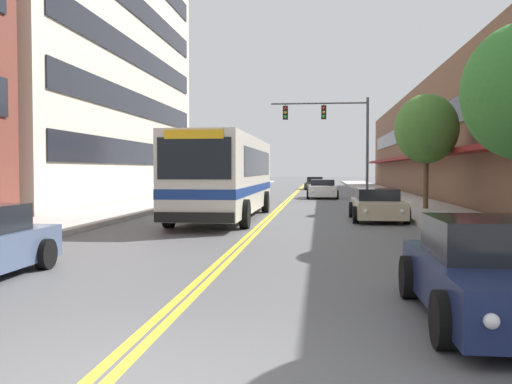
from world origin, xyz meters
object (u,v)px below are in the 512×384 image
car_beige_parked_right_mid (377,205)px  car_dark_grey_moving_lead (315,183)px  car_black_parked_left_near (221,191)px  street_tree_right_far (427,129)px  traffic_signal_mast (335,127)px  car_navy_parked_right_foreground (492,274)px  car_white_moving_second (323,189)px  city_bus (226,173)px

car_beige_parked_right_mid → car_dark_grey_moving_lead: car_dark_grey_moving_lead is taller
car_black_parked_left_near → street_tree_right_far: size_ratio=0.77×
traffic_signal_mast → street_tree_right_far: traffic_signal_mast is taller
street_tree_right_far → traffic_signal_mast: bearing=110.7°
street_tree_right_far → car_navy_parked_right_foreground: bearing=-97.8°
car_white_moving_second → car_black_parked_left_near: bearing=-148.1°
car_navy_parked_right_foreground → car_beige_parked_right_mid: 15.10m
car_black_parked_left_near → car_dark_grey_moving_lead: car_black_parked_left_near is taller
car_dark_grey_moving_lead → street_tree_right_far: 31.56m
car_black_parked_left_near → car_navy_parked_right_foreground: 29.81m
car_dark_grey_moving_lead → car_white_moving_second: (0.70, -18.23, 0.03)m
city_bus → car_black_parked_left_near: bearing=101.0°
street_tree_right_far → city_bus: bearing=-153.3°
car_navy_parked_right_foreground → traffic_signal_mast: traffic_signal_mast is taller
car_navy_parked_right_foreground → car_dark_grey_moving_lead: (-2.80, 50.84, -0.03)m
car_black_parked_left_near → car_dark_grey_moving_lead: bearing=75.3°
car_navy_parked_right_foreground → traffic_signal_mast: 30.96m
car_black_parked_left_near → car_beige_parked_right_mid: car_black_parked_left_near is taller
car_navy_parked_right_foreground → car_beige_parked_right_mid: car_navy_parked_right_foreground is taller
car_beige_parked_right_mid → traffic_signal_mast: 16.17m
car_beige_parked_right_mid → traffic_signal_mast: size_ratio=0.69×
car_dark_grey_moving_lead → traffic_signal_mast: 20.70m
car_navy_parked_right_foreground → car_dark_grey_moving_lead: size_ratio=0.93×
car_dark_grey_moving_lead → street_tree_right_far: size_ratio=0.84×
car_beige_parked_right_mid → car_white_moving_second: bearing=96.8°
city_bus → car_navy_parked_right_foreground: (6.12, -15.50, -1.24)m
car_navy_parked_right_foreground → street_tree_right_far: size_ratio=0.78×
car_beige_parked_right_mid → car_white_moving_second: car_white_moving_second is taller
city_bus → car_beige_parked_right_mid: bearing=-3.7°
car_beige_parked_right_mid → street_tree_right_far: size_ratio=0.86×
car_black_parked_left_near → car_beige_parked_right_mid: (8.65, -13.43, -0.05)m
car_navy_parked_right_foreground → car_black_parked_left_near: bearing=106.9°
city_bus → car_white_moving_second: city_bus is taller
car_beige_parked_right_mid → car_dark_grey_moving_lead: 35.85m
car_navy_parked_right_foreground → traffic_signal_mast: bearing=92.5°
city_bus → traffic_signal_mast: 16.16m
traffic_signal_mast → street_tree_right_far: (4.05, -10.70, -0.91)m
car_white_moving_second → street_tree_right_far: 13.95m
car_navy_parked_right_foreground → street_tree_right_far: 20.40m
city_bus → car_beige_parked_right_mid: (6.12, -0.40, -1.27)m
car_beige_parked_right_mid → street_tree_right_far: street_tree_right_far is taller
car_dark_grey_moving_lead → car_white_moving_second: car_white_moving_second is taller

